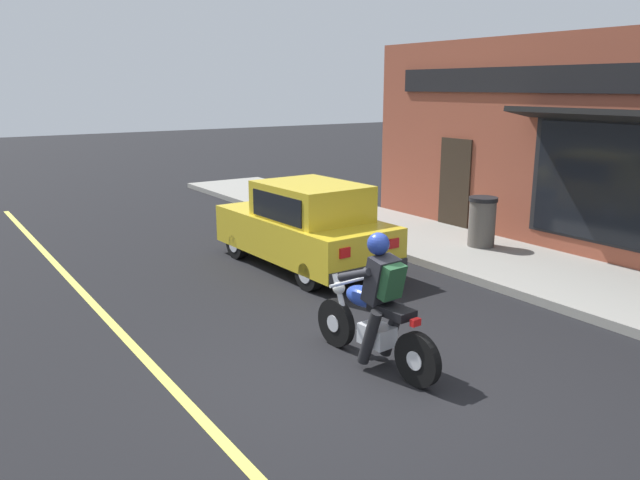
{
  "coord_description": "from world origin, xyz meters",
  "views": [
    {
      "loc": [
        -3.95,
        -5.18,
        3.23
      ],
      "look_at": [
        1.19,
        2.44,
        0.95
      ],
      "focal_mm": 35.0,
      "sensor_mm": 36.0,
      "label": 1
    }
  ],
  "objects_px": {
    "car_hatchback": "(305,226)",
    "fire_hydrant": "(358,201)",
    "trash_bin": "(482,221)",
    "motorcycle_with_rider": "(376,311)"
  },
  "relations": [
    {
      "from": "trash_bin",
      "to": "fire_hydrant",
      "type": "relative_size",
      "value": 1.11
    },
    {
      "from": "trash_bin",
      "to": "fire_hydrant",
      "type": "bearing_deg",
      "value": 98.07
    },
    {
      "from": "trash_bin",
      "to": "fire_hydrant",
      "type": "xyz_separation_m",
      "value": [
        -0.48,
        3.4,
        -0.06
      ]
    },
    {
      "from": "motorcycle_with_rider",
      "to": "fire_hydrant",
      "type": "xyz_separation_m",
      "value": [
        4.5,
        6.24,
        -0.11
      ]
    },
    {
      "from": "car_hatchback",
      "to": "fire_hydrant",
      "type": "bearing_deg",
      "value": 38.06
    },
    {
      "from": "car_hatchback",
      "to": "trash_bin",
      "type": "xyz_separation_m",
      "value": [
        3.43,
        -1.09,
        -0.13
      ]
    },
    {
      "from": "motorcycle_with_rider",
      "to": "car_hatchback",
      "type": "distance_m",
      "value": 4.23
    },
    {
      "from": "car_hatchback",
      "to": "fire_hydrant",
      "type": "distance_m",
      "value": 3.75
    },
    {
      "from": "car_hatchback",
      "to": "fire_hydrant",
      "type": "height_order",
      "value": "car_hatchback"
    },
    {
      "from": "motorcycle_with_rider",
      "to": "fire_hydrant",
      "type": "distance_m",
      "value": 7.7
    }
  ]
}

